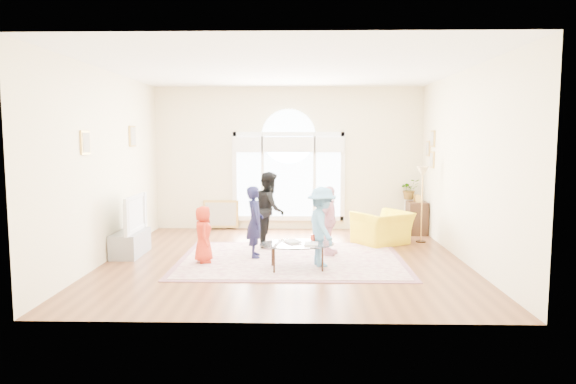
{
  "coord_description": "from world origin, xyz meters",
  "views": [
    {
      "loc": [
        0.24,
        -8.57,
        2.08
      ],
      "look_at": [
        0.05,
        0.3,
        1.13
      ],
      "focal_mm": 32.0,
      "sensor_mm": 36.0,
      "label": 1
    }
  ],
  "objects_px": {
    "tv_console": "(130,243)",
    "television": "(130,213)",
    "coffee_table": "(297,245)",
    "armchair": "(382,228)",
    "area_rug": "(291,259)"
  },
  "relations": [
    {
      "from": "coffee_table",
      "to": "armchair",
      "type": "xyz_separation_m",
      "value": [
        1.66,
        1.99,
        -0.08
      ]
    },
    {
      "from": "tv_console",
      "to": "television",
      "type": "relative_size",
      "value": 0.89
    },
    {
      "from": "area_rug",
      "to": "tv_console",
      "type": "xyz_separation_m",
      "value": [
        -2.86,
        0.31,
        0.2
      ]
    },
    {
      "from": "tv_console",
      "to": "armchair",
      "type": "distance_m",
      "value": 4.73
    },
    {
      "from": "tv_console",
      "to": "television",
      "type": "height_order",
      "value": "television"
    },
    {
      "from": "television",
      "to": "armchair",
      "type": "bearing_deg",
      "value": 12.71
    },
    {
      "from": "area_rug",
      "to": "television",
      "type": "xyz_separation_m",
      "value": [
        -2.85,
        0.31,
        0.73
      ]
    },
    {
      "from": "area_rug",
      "to": "armchair",
      "type": "height_order",
      "value": "armchair"
    },
    {
      "from": "coffee_table",
      "to": "television",
      "type": "bearing_deg",
      "value": 155.36
    },
    {
      "from": "tv_console",
      "to": "armchair",
      "type": "xyz_separation_m",
      "value": [
        4.62,
        1.04,
        0.11
      ]
    },
    {
      "from": "television",
      "to": "armchair",
      "type": "xyz_separation_m",
      "value": [
        4.61,
        1.04,
        -0.43
      ]
    },
    {
      "from": "coffee_table",
      "to": "armchair",
      "type": "bearing_deg",
      "value": 43.52
    },
    {
      "from": "armchair",
      "to": "area_rug",
      "type": "bearing_deg",
      "value": 3.73
    },
    {
      "from": "coffee_table",
      "to": "armchair",
      "type": "height_order",
      "value": "armchair"
    },
    {
      "from": "tv_console",
      "to": "coffee_table",
      "type": "height_order",
      "value": "coffee_table"
    }
  ]
}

